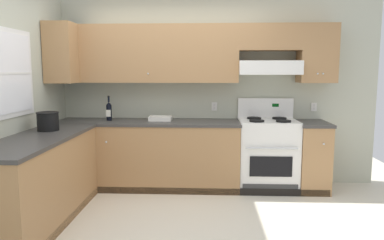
% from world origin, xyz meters
% --- Properties ---
extents(ground_plane, '(7.04, 7.04, 0.00)m').
position_xyz_m(ground_plane, '(0.00, 0.00, 0.00)').
color(ground_plane, beige).
extents(wall_back, '(4.68, 0.57, 2.55)m').
position_xyz_m(wall_back, '(0.39, 1.53, 1.48)').
color(wall_back, '#B7BAA3').
rests_on(wall_back, ground_plane).
extents(wall_left, '(0.47, 4.00, 2.55)m').
position_xyz_m(wall_left, '(-1.59, 0.23, 1.34)').
color(wall_left, '#B7BAA3').
rests_on(wall_left, ground_plane).
extents(counter_back_run, '(3.60, 0.65, 0.91)m').
position_xyz_m(counter_back_run, '(-0.02, 1.24, 0.45)').
color(counter_back_run, '#A87A4C').
rests_on(counter_back_run, ground_plane).
extents(counter_left_run, '(0.63, 1.91, 0.91)m').
position_xyz_m(counter_left_run, '(-1.24, -0.00, 0.45)').
color(counter_left_run, '#A87A4C').
rests_on(counter_left_run, ground_plane).
extents(stove, '(0.76, 0.62, 1.20)m').
position_xyz_m(stove, '(1.28, 1.25, 0.48)').
color(stove, white).
rests_on(stove, ground_plane).
extents(wine_bottle, '(0.07, 0.07, 0.34)m').
position_xyz_m(wine_bottle, '(-0.85, 1.27, 1.04)').
color(wine_bottle, black).
rests_on(wine_bottle, counter_back_run).
extents(bowl, '(0.30, 0.23, 0.06)m').
position_xyz_m(bowl, '(-0.16, 1.31, 0.93)').
color(bowl, white).
rests_on(bowl, counter_back_run).
extents(bucket, '(0.25, 0.25, 0.21)m').
position_xyz_m(bucket, '(-1.30, 0.40, 1.02)').
color(bucket, black).
rests_on(bucket, counter_left_run).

